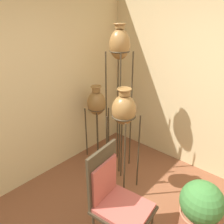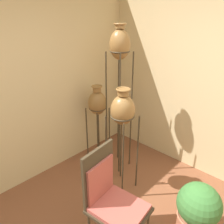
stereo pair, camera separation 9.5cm
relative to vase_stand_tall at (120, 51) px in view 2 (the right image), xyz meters
name	(u,v)px [view 2 (the right image)]	position (x,y,z in m)	size (l,w,h in m)	color
wall_back	(3,91)	(-1.25, 0.72, -0.41)	(8.01, 0.06, 2.70)	#D1B784
vase_stand_tall	(120,51)	(0.00, 0.00, 0.00)	(0.27, 0.27, 2.09)	#382D1E
vase_stand_medium	(123,112)	(-0.33, -0.36, -0.63)	(0.31, 0.31, 1.41)	#382D1E
vase_stand_short	(97,104)	(-0.03, 0.42, -0.83)	(0.28, 0.28, 1.21)	#382D1E
chair	(111,197)	(-1.00, -0.81, -1.16)	(0.50, 0.57, 1.08)	#382D1E
potted_plant	(197,211)	(-0.35, -1.41, -1.41)	(0.44, 0.44, 0.65)	#B26647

